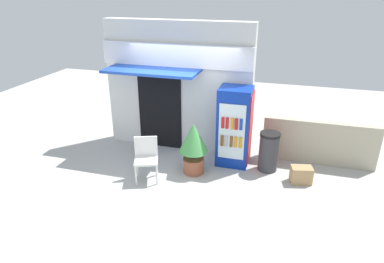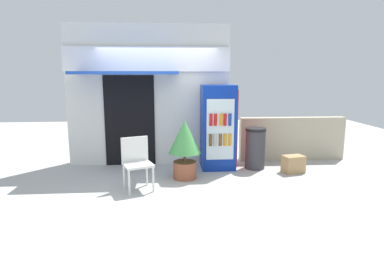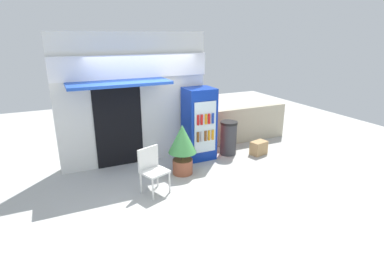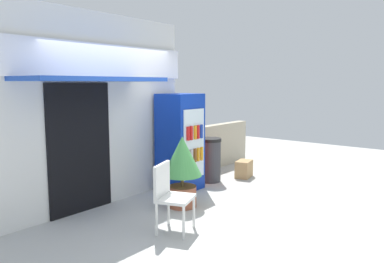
# 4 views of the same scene
# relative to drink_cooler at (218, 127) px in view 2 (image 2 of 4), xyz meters

# --- Properties ---
(ground) EXTENTS (16.00, 16.00, 0.00)m
(ground) POSITION_rel_drink_cooler_xyz_m (-1.25, -0.90, -0.87)
(ground) COLOR #B2B2AD
(storefront_building) EXTENTS (3.47, 1.15, 3.00)m
(storefront_building) POSITION_rel_drink_cooler_xyz_m (-1.47, 0.51, 0.66)
(storefront_building) COLOR silver
(storefront_building) RESTS_ON ground
(drink_cooler) EXTENTS (0.71, 0.68, 1.74)m
(drink_cooler) POSITION_rel_drink_cooler_xyz_m (0.00, 0.00, 0.00)
(drink_cooler) COLOR #0C2D9E
(drink_cooler) RESTS_ON ground
(plastic_chair) EXTENTS (0.58, 0.56, 0.90)m
(plastic_chair) POSITION_rel_drink_cooler_xyz_m (-1.59, -1.17, -0.35)
(plastic_chair) COLOR silver
(plastic_chair) RESTS_ON ground
(potted_plant_near_shop) EXTENTS (0.61, 0.61, 1.12)m
(potted_plant_near_shop) POSITION_rel_drink_cooler_xyz_m (-0.74, -0.66, -0.20)
(potted_plant_near_shop) COLOR #995138
(potted_plant_near_shop) RESTS_ON ground
(trash_bin) EXTENTS (0.43, 0.43, 0.86)m
(trash_bin) POSITION_rel_drink_cooler_xyz_m (0.77, -0.10, -0.44)
(trash_bin) COLOR #38383D
(trash_bin) RESTS_ON ground
(stone_boundary_wall) EXTENTS (2.43, 0.20, 0.99)m
(stone_boundary_wall) POSITION_rel_drink_cooler_xyz_m (1.81, 0.53, -0.38)
(stone_boundary_wall) COLOR #B7AD93
(stone_boundary_wall) RESTS_ON ground
(cardboard_box) EXTENTS (0.46, 0.35, 0.35)m
(cardboard_box) POSITION_rel_drink_cooler_xyz_m (1.47, -0.46, -0.70)
(cardboard_box) COLOR tan
(cardboard_box) RESTS_ON ground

